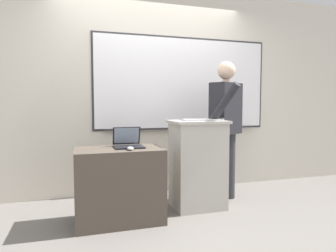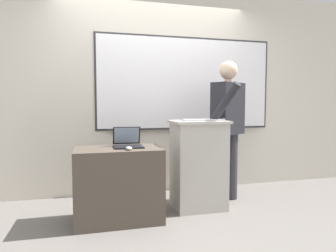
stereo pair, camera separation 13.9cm
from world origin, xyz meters
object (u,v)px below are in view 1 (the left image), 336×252
at_px(laptop, 128,142).
at_px(computer_mouse_by_keyboard, 221,119).
at_px(wireless_keyboard, 202,120).
at_px(person_presenter, 226,121).
at_px(computer_mouse_by_laptop, 130,148).
at_px(side_desk, 119,185).
at_px(lectern_podium, 198,164).

xyz_separation_m(laptop, computer_mouse_by_keyboard, (1.06, 0.00, 0.22)).
bearing_deg(wireless_keyboard, person_presenter, 26.66).
distance_m(computer_mouse_by_laptop, computer_mouse_by_keyboard, 1.13).
distance_m(person_presenter, computer_mouse_by_laptop, 1.34).
bearing_deg(computer_mouse_by_laptop, side_desk, 119.56).
bearing_deg(computer_mouse_by_laptop, laptop, 86.09).
bearing_deg(computer_mouse_by_keyboard, laptop, -179.82).
distance_m(wireless_keyboard, computer_mouse_by_keyboard, 0.22).
bearing_deg(laptop, lectern_podium, 5.18).
xyz_separation_m(lectern_podium, computer_mouse_by_keyboard, (0.25, -0.07, 0.51)).
bearing_deg(person_presenter, lectern_podium, 168.35).
bearing_deg(side_desk, laptop, 36.61).
distance_m(lectern_podium, person_presenter, 0.65).
height_order(lectern_podium, computer_mouse_by_laptop, lectern_podium).
xyz_separation_m(laptop, computer_mouse_by_laptop, (-0.02, -0.24, -0.03)).
xyz_separation_m(wireless_keyboard, computer_mouse_by_keyboard, (0.22, -0.01, 0.01)).
relative_size(side_desk, wireless_keyboard, 1.87).
xyz_separation_m(person_presenter, computer_mouse_by_laptop, (-1.24, -0.45, -0.22)).
xyz_separation_m(person_presenter, computer_mouse_by_keyboard, (-0.17, -0.21, 0.03)).
bearing_deg(side_desk, lectern_podium, 9.45).
bearing_deg(person_presenter, laptop, 160.04).
bearing_deg(computer_mouse_by_keyboard, computer_mouse_by_laptop, -167.42).
bearing_deg(side_desk, computer_mouse_by_laptop, -60.44).
bearing_deg(computer_mouse_by_laptop, lectern_podium, 20.66).
bearing_deg(lectern_podium, computer_mouse_by_laptop, -159.34).
bearing_deg(person_presenter, computer_mouse_by_keyboard, -159.09).
distance_m(side_desk, computer_mouse_by_keyboard, 1.33).
height_order(lectern_podium, person_presenter, person_presenter).
xyz_separation_m(lectern_podium, computer_mouse_by_laptop, (-0.82, -0.31, 0.26)).
distance_m(side_desk, wireless_keyboard, 1.13).
xyz_separation_m(lectern_podium, wireless_keyboard, (0.03, -0.06, 0.50)).
height_order(person_presenter, computer_mouse_by_laptop, person_presenter).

